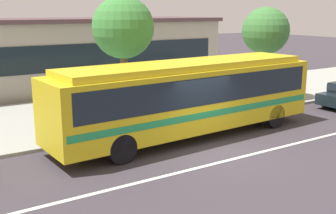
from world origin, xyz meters
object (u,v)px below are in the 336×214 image
Objects in this scene: pedestrian_walking_along_curb at (204,95)px; street_tree_near_stop at (123,28)px; transit_bus at (189,94)px; bus_stop_sign at (244,77)px; street_tree_mid_block at (266,32)px; pedestrian_waiting_near_sign at (150,99)px.

pedestrian_walking_along_curb is 4.77m from street_tree_near_stop.
transit_bus is 4.55× the size of bus_stop_sign.
bus_stop_sign is at bearing 22.13° from transit_bus.
transit_bus is at bearing -157.87° from bus_stop_sign.
street_tree_mid_block reaches higher than transit_bus.
street_tree_mid_block is (5.04, 1.25, 2.68)m from pedestrian_walking_along_curb.
street_tree_near_stop is at bearing 173.22° from street_tree_mid_block.
pedestrian_walking_along_curb is (2.43, 2.12, -0.64)m from transit_bus.
pedestrian_waiting_near_sign is 1.03× the size of pedestrian_walking_along_curb.
transit_bus is 4.95m from street_tree_near_stop.
pedestrian_waiting_near_sign is 2.68m from pedestrian_walking_along_curb.
street_tree_near_stop is (-5.21, 2.43, 2.36)m from bus_stop_sign.
pedestrian_waiting_near_sign is at bearing -173.98° from street_tree_mid_block.
pedestrian_walking_along_curb is at bearing -9.38° from pedestrian_waiting_near_sign.
pedestrian_waiting_near_sign is at bearing 172.25° from bus_stop_sign.
transit_bus is 2.10× the size of street_tree_near_stop.
bus_stop_sign is 6.21m from street_tree_near_stop.
bus_stop_sign reaches higher than pedestrian_waiting_near_sign.
pedestrian_walking_along_curb is 2.32m from bus_stop_sign.
bus_stop_sign is (2.22, -0.23, 0.64)m from pedestrian_walking_along_curb.
transit_bus reaches higher than pedestrian_waiting_near_sign.
street_tree_mid_block is at bearing 13.89° from pedestrian_walking_along_curb.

